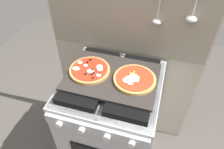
{
  "coord_description": "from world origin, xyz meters",
  "views": [
    {
      "loc": [
        0.26,
        -0.87,
        1.76
      ],
      "look_at": [
        0.0,
        0.0,
        0.93
      ],
      "focal_mm": 33.72,
      "sensor_mm": 36.0,
      "label": 1
    }
  ],
  "objects_px": {
    "baking_tray": "(112,77)",
    "pizza_left": "(90,70)",
    "stove": "(112,122)",
    "pizza_right": "(134,79)"
  },
  "relations": [
    {
      "from": "baking_tray",
      "to": "pizza_left",
      "type": "height_order",
      "value": "pizza_left"
    },
    {
      "from": "baking_tray",
      "to": "pizza_left",
      "type": "distance_m",
      "value": 0.14
    },
    {
      "from": "stove",
      "to": "pizza_left",
      "type": "relative_size",
      "value": 3.67
    },
    {
      "from": "baking_tray",
      "to": "pizza_left",
      "type": "relative_size",
      "value": 2.2
    },
    {
      "from": "stove",
      "to": "pizza_right",
      "type": "xyz_separation_m",
      "value": [
        0.13,
        0.0,
        0.48
      ]
    },
    {
      "from": "stove",
      "to": "pizza_left",
      "type": "xyz_separation_m",
      "value": [
        -0.14,
        -0.0,
        0.48
      ]
    },
    {
      "from": "baking_tray",
      "to": "pizza_right",
      "type": "height_order",
      "value": "pizza_right"
    },
    {
      "from": "baking_tray",
      "to": "pizza_right",
      "type": "xyz_separation_m",
      "value": [
        0.13,
        0.0,
        0.02
      ]
    },
    {
      "from": "pizza_left",
      "to": "stove",
      "type": "bearing_deg",
      "value": 0.89
    },
    {
      "from": "pizza_right",
      "to": "pizza_left",
      "type": "bearing_deg",
      "value": -178.98
    }
  ]
}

